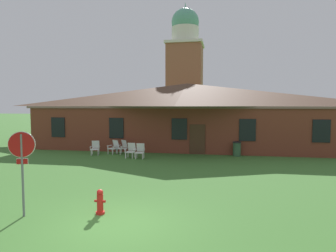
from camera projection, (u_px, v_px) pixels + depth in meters
ground_plane at (118, 225)px, 8.43m from camera, size 200.00×200.00×0.00m
brick_building at (187, 114)px, 25.62m from camera, size 24.18×10.40×5.31m
dome_tower at (185, 72)px, 42.01m from camera, size 5.18×5.18×17.92m
stop_sign at (22, 156)px, 8.99m from camera, size 0.77×0.29×2.64m
lawn_chair_by_porch at (95, 147)px, 20.49m from camera, size 0.74×0.79×0.96m
lawn_chair_near_door at (114, 147)px, 20.83m from camera, size 0.82×0.85×0.96m
lawn_chair_left_end at (122, 147)px, 20.89m from camera, size 0.85×0.87×0.96m
lawn_chair_middle at (131, 150)px, 19.32m from camera, size 0.66×0.69×0.96m
lawn_chair_right_end at (140, 151)px, 19.08m from camera, size 0.68×0.71×0.96m
fire_hydrant at (100, 202)px, 9.30m from camera, size 0.36×0.28×0.79m
trash_bin at (237, 149)px, 19.87m from camera, size 0.56×0.56×0.98m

